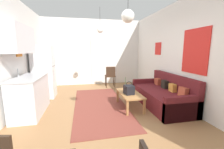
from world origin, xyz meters
TOP-DOWN VIEW (x-y plane):
  - ground_plane at (0.00, 0.00)m, footprint 4.81×7.32m
  - wall_back at (-0.00, 3.41)m, footprint 4.41×0.13m
  - wall_right at (2.15, 0.00)m, footprint 0.12×6.92m
  - area_rug at (-0.05, 0.73)m, footprint 1.39×3.23m
  - couch at (1.69, 0.36)m, footprint 0.93×2.00m
  - coffee_table at (0.72, 0.39)m, footprint 0.51×1.04m
  - bamboo_vase at (0.63, 0.52)m, footprint 0.10×0.10m
  - handbag at (0.66, 0.30)m, footprint 0.25×0.28m
  - refrigerator at (-1.72, 1.79)m, footprint 0.65×0.61m
  - kitchen_counter at (-1.79, 0.52)m, footprint 0.59×1.31m
  - accent_chair at (0.62, 2.65)m, footprint 0.44×0.42m
  - pendant_lamp_near at (0.28, -0.72)m, footprint 0.22×0.22m
  - pendant_lamp_far at (0.09, 1.59)m, footprint 0.21×0.21m

SIDE VIEW (x-z plane):
  - ground_plane at x=0.00m, z-range -0.10..0.00m
  - area_rug at x=-0.05m, z-range 0.00..0.01m
  - couch at x=1.69m, z-range -0.15..0.71m
  - coffee_table at x=0.72m, z-range 0.15..0.56m
  - accent_chair at x=0.62m, z-range 0.06..0.94m
  - bamboo_vase at x=0.63m, z-range 0.30..0.71m
  - handbag at x=0.66m, z-range 0.36..0.69m
  - kitchen_counter at x=-1.79m, z-range -0.24..1.85m
  - refrigerator at x=-1.72m, z-range 0.00..1.70m
  - wall_back at x=0.00m, z-range -0.01..2.85m
  - wall_right at x=2.15m, z-range 0.00..2.87m
  - pendant_lamp_near at x=0.28m, z-range 1.67..2.54m
  - pendant_lamp_far at x=0.09m, z-range 1.79..2.58m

